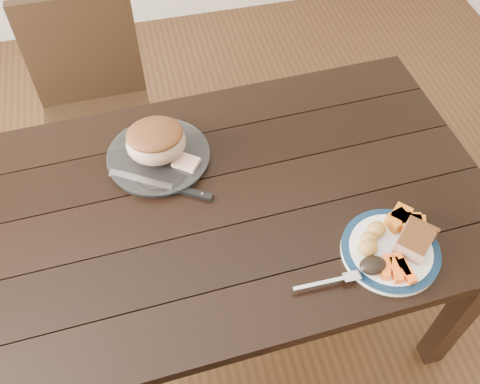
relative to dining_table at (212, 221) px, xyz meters
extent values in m
plane|color=#472B16|center=(0.00, 0.00, -0.66)|extent=(4.00, 4.00, 0.00)
cube|color=black|center=(0.00, 0.00, 0.07)|extent=(1.64, 0.97, 0.04)
cube|color=black|center=(0.74, -0.34, -0.30)|extent=(0.07, 0.07, 0.71)
cube|color=black|center=(0.70, 0.40, -0.30)|extent=(0.07, 0.07, 0.71)
cube|color=black|center=(-0.32, 0.65, -0.21)|extent=(0.43, 0.43, 0.04)
cube|color=black|center=(-0.32, 0.85, 0.04)|extent=(0.42, 0.05, 0.46)
cube|color=black|center=(-0.14, 0.83, -0.44)|extent=(0.04, 0.04, 0.43)
cube|color=black|center=(-0.13, 0.47, -0.44)|extent=(0.04, 0.04, 0.43)
cube|color=black|center=(-0.50, 0.83, -0.44)|extent=(0.04, 0.04, 0.43)
cube|color=black|center=(-0.49, 0.47, -0.44)|extent=(0.04, 0.04, 0.43)
cylinder|color=white|center=(0.43, -0.27, 0.10)|extent=(0.26, 0.26, 0.02)
torus|color=#0B1F38|center=(0.43, -0.27, 0.11)|extent=(0.26, 0.26, 0.02)
cylinder|color=white|center=(-0.12, 0.20, 0.10)|extent=(0.30, 0.30, 0.02)
cube|color=tan|center=(0.48, -0.28, 0.13)|extent=(0.13, 0.12, 0.04)
ellipsoid|color=gold|center=(0.37, -0.24, 0.13)|extent=(0.04, 0.04, 0.04)
ellipsoid|color=gold|center=(0.36, -0.27, 0.13)|extent=(0.05, 0.05, 0.04)
ellipsoid|color=gold|center=(0.40, -0.22, 0.13)|extent=(0.05, 0.05, 0.04)
cube|color=#FF5D15|center=(0.39, -0.32, 0.12)|extent=(0.05, 0.07, 0.02)
cube|color=#FF5D15|center=(0.43, -0.35, 0.12)|extent=(0.03, 0.07, 0.02)
cube|color=#FF5D15|center=(0.43, -0.33, 0.12)|extent=(0.02, 0.07, 0.02)
cube|color=#FF5D15|center=(0.41, -0.34, 0.12)|extent=(0.03, 0.07, 0.02)
cube|color=orange|center=(0.48, -0.19, 0.13)|extent=(0.07, 0.07, 0.04)
cube|color=orange|center=(0.50, -0.22, 0.13)|extent=(0.07, 0.06, 0.04)
cube|color=orange|center=(0.51, -0.23, 0.13)|extent=(0.07, 0.06, 0.04)
cube|color=orange|center=(0.47, -0.20, 0.13)|extent=(0.07, 0.06, 0.04)
ellipsoid|color=black|center=(0.35, -0.32, 0.13)|extent=(0.07, 0.05, 0.03)
cube|color=silver|center=(0.21, -0.33, 0.11)|extent=(0.14, 0.01, 0.00)
cube|color=silver|center=(0.30, -0.33, 0.11)|extent=(0.05, 0.03, 0.00)
ellipsoid|color=tan|center=(-0.12, 0.20, 0.17)|extent=(0.18, 0.15, 0.11)
cube|color=tan|center=(-0.04, 0.14, 0.12)|extent=(0.09, 0.09, 0.02)
cube|color=silver|center=(-0.18, 0.12, 0.09)|extent=(0.18, 0.12, 0.00)
cube|color=black|center=(-0.05, 0.04, 0.10)|extent=(0.11, 0.08, 0.01)
camera|label=1|loc=(-0.13, -0.89, 1.31)|focal=40.00mm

